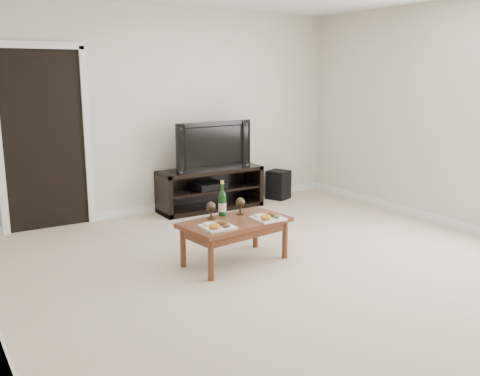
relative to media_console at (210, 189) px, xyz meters
The scene contains 13 objects.
floor 2.55m from the media_console, 100.76° to the right, with size 5.50×5.50×0.00m, color beige.
back_wall 1.16m from the media_console, 149.89° to the left, with size 5.00×0.04×2.60m, color silver.
doorway 2.17m from the media_console, behind, with size 0.90×0.02×2.05m, color black.
media_console is the anchor object (origin of this frame).
television 0.59m from the media_console, ahead, with size 1.09×0.14×0.63m, color black.
av_receiver 0.06m from the media_console, 157.27° to the right, with size 0.40×0.30×0.08m, color black.
subwoofer 1.12m from the media_console, ahead, with size 0.27×0.27×0.41m, color black.
coffee_table 2.08m from the media_console, 112.21° to the right, with size 1.02×0.56×0.42m, color #572D18.
plate_left 2.31m from the media_console, 117.06° to the right, with size 0.27×0.27×0.07m, color white.
plate_right 2.12m from the media_console, 103.53° to the right, with size 0.27×0.27×0.07m, color white.
wine_bottle 1.92m from the media_console, 115.11° to the right, with size 0.07×0.07×0.35m, color #0F3712.
goblet_left 2.01m from the media_console, 118.47° to the right, with size 0.09×0.09×0.17m, color #342A1C, non-canonical shape.
goblet_right 1.88m from the media_console, 109.54° to the right, with size 0.09×0.09×0.17m, color #342A1C, non-canonical shape.
Camera 1 is at (-2.85, -3.61, 1.80)m, focal length 40.00 mm.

